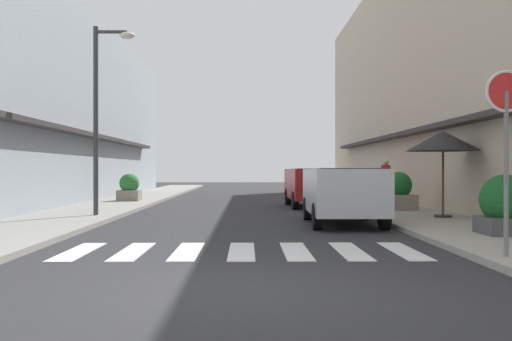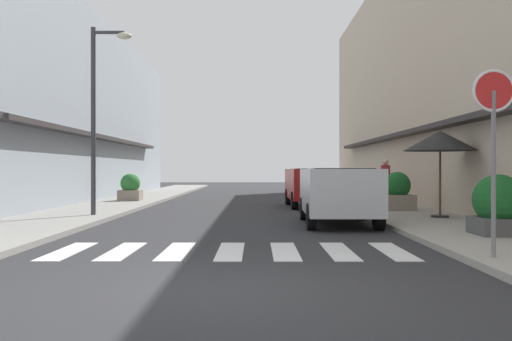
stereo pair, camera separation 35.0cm
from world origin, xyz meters
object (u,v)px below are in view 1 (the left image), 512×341
Objects in this scene: cafe_umbrella at (443,141)px; parked_car_near at (343,189)px; parked_car_mid at (312,183)px; planter_far at (129,188)px; planter_midblock at (398,193)px; pedestrian_walking_near at (386,181)px; round_street_sign at (506,113)px; street_lamp at (102,100)px; planter_corner at (505,205)px.

parked_car_near is at bearing -163.67° from cafe_umbrella.
cafe_umbrella reaches higher than parked_car_mid.
parked_car_near is at bearing -51.00° from planter_far.
pedestrian_walking_near is at bearing 85.69° from planter_midblock.
round_street_sign is at bearing -88.20° from pedestrian_walking_near.
planter_corner is (9.44, -4.97, -2.74)m from street_lamp.
planter_corner is at bearing -87.29° from planter_midblock.
street_lamp is (-8.13, 7.83, 1.15)m from round_street_sign.
parked_car_near is at bearing -106.17° from pedestrian_walking_near.
parked_car_mid is 3.30× the size of planter_midblock.
cafe_umbrella is 13.44m from planter_far.
round_street_sign reaches higher than planter_corner.
round_street_sign is at bearing -43.93° from street_lamp.
round_street_sign is at bearing -83.61° from parked_car_mid.
pedestrian_walking_near is (-0.30, 5.17, -1.20)m from cafe_umbrella.
round_street_sign is 2.32× the size of planter_corner.
planter_midblock is (2.44, -3.23, -0.24)m from parked_car_mid.
parked_car_mid reaches higher than planter_far.
cafe_umbrella is 3.19m from planter_midblock.
round_street_sign reaches higher than planter_midblock.
parked_car_mid is 3.35× the size of planter_corner.
parked_car_mid is (0.00, 6.85, 0.00)m from parked_car_near.
street_lamp reaches higher than planter_far.
parked_car_mid is at bearing 37.38° from street_lamp.
planter_midblock is at bearing -86.97° from pedestrian_walking_near.
round_street_sign is 17.80m from planter_far.
planter_midblock is (0.99, 9.71, -1.61)m from round_street_sign.
cafe_umbrella reaches higher than planter_far.
planter_midblock is (2.44, 3.62, -0.24)m from parked_car_near.
planter_far is (-9.91, 5.61, -0.03)m from planter_midblock.
round_street_sign is at bearing -102.01° from cafe_umbrella.
street_lamp is at bearing -142.62° from parked_car_mid.
planter_midblock is 2.44m from pedestrian_walking_near.
round_street_sign reaches higher than pedestrian_walking_near.
planter_far is (-8.92, 15.32, -1.64)m from round_street_sign.
parked_car_mid is 6.79m from cafe_umbrella.
parked_car_near is at bearing -124.00° from planter_midblock.
planter_midblock reaches higher than planter_far.
round_street_sign is 3.53m from planter_corner.
planter_corner is at bearing -81.79° from pedestrian_walking_near.
round_street_sign is at bearing -114.69° from planter_corner.
cafe_umbrella reaches higher than parked_car_near.
parked_car_near is at bearing -14.63° from street_lamp.
parked_car_near is at bearing 103.38° from round_street_sign.
street_lamp reaches higher than planter_corner.
street_lamp is at bearing -168.38° from planter_midblock.
planter_far is at bearing 162.32° from parked_car_mid.
street_lamp is 9.72m from cafe_umbrella.
parked_car_mid is 13.09m from round_street_sign.
street_lamp reaches higher than round_street_sign.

